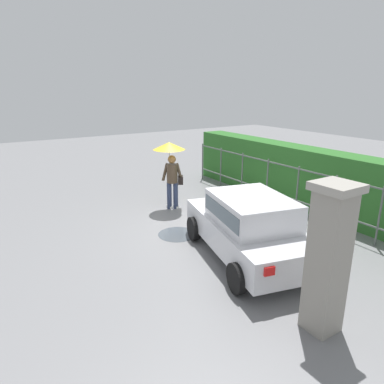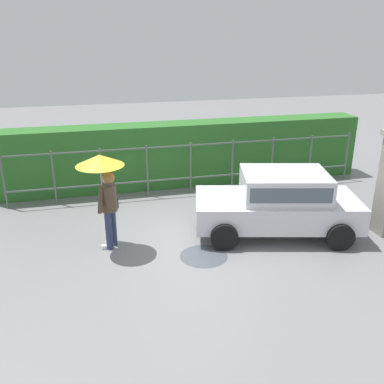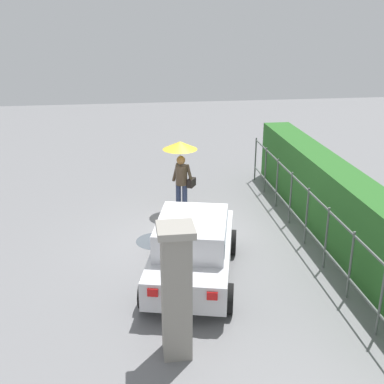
% 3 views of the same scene
% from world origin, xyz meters
% --- Properties ---
extents(ground_plane, '(40.00, 40.00, 0.00)m').
position_xyz_m(ground_plane, '(0.00, 0.00, 0.00)').
color(ground_plane, slate).
extents(car, '(3.98, 2.54, 1.48)m').
position_xyz_m(car, '(1.89, -0.12, 0.80)').
color(car, silver).
rests_on(car, ground).
extents(pedestrian, '(0.99, 0.99, 2.11)m').
position_xyz_m(pedestrian, '(-2.01, 0.07, 1.59)').
color(pedestrian, '#2D3856').
rests_on(pedestrian, ground).
extents(fence_section, '(10.16, 0.05, 1.50)m').
position_xyz_m(fence_section, '(0.54, 2.95, 0.83)').
color(fence_section, '#59605B').
rests_on(fence_section, ground).
extents(hedge_row, '(11.11, 0.90, 1.90)m').
position_xyz_m(hedge_row, '(0.54, 3.78, 0.95)').
color(hedge_row, '#2D6B28').
rests_on(hedge_row, ground).
extents(puddle_near, '(1.01, 1.01, 0.00)m').
position_xyz_m(puddle_near, '(-0.09, -0.82, 0.00)').
color(puddle_near, '#4C545B').
rests_on(puddle_near, ground).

